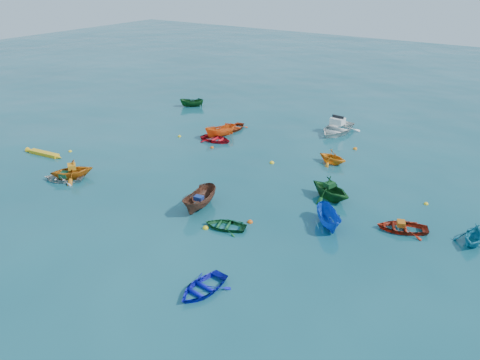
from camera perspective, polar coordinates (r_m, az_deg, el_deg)
The scene contains 31 objects.
ground at distance 30.45m, azimuth -5.25°, elevation -4.01°, with size 160.00×160.00×0.00m, color #0A3F4B.
dinghy_white_near at distance 37.13m, azimuth -20.68°, elevation -0.03°, with size 2.07×2.89×0.60m, color beige.
sampan_brown_mid at distance 30.99m, azimuth -4.85°, elevation -3.44°, with size 1.33×3.53×1.36m, color brown.
dinghy_blue_se at distance 23.81m, azimuth -4.58°, elevation -13.32°, with size 2.08×2.90×0.60m, color #0F14BF.
dinghy_orange_w at distance 37.19m, azimuth -19.68°, elevation 0.17°, with size 2.58×2.99×1.57m, color orange.
dinghy_green_e at distance 28.74m, azimuth -1.81°, elevation -5.81°, with size 1.85×2.59×0.54m, color #145728.
dinghy_cyan_se at distance 30.39m, azimuth 26.47°, elevation -6.89°, with size 2.11×2.44×1.29m, color teal.
dinghy_red_nw at distance 42.47m, azimuth -2.95°, elevation 4.75°, with size 2.12×2.96×0.61m, color red.
sampan_orange_n at distance 43.58m, azimuth -2.41°, elevation 5.30°, with size 1.17×3.10×1.20m, color orange.
dinghy_green_n at distance 32.67m, azimuth 10.86°, elevation -2.24°, with size 2.79×3.24×1.71m, color #114819.
dinghy_red_ne at distance 30.11m, azimuth 19.10°, elevation -5.80°, with size 2.13×2.98×0.62m, color #A4210D.
sampan_blue_far at distance 29.40m, azimuth 10.69°, elevation -5.52°, with size 1.16×3.09×1.19m, color blue.
dinghy_red_far at distance 45.52m, azimuth -0.58°, elevation 6.20°, with size 1.95×2.73×0.57m, color #C43810.
dinghy_orange_far at distance 38.43m, azimuth 11.13°, elevation 2.03°, with size 2.10×2.44×1.28m, color orange.
sampan_green_far at distance 53.20m, azimuth -5.89°, elevation 8.89°, with size 0.98×2.61×1.01m, color #104517.
kayak_yellow at distance 42.62m, azimuth -22.74°, elevation 2.83°, with size 0.54×3.68×0.37m, color gold, non-canonical shape.
motorboat_white at distance 45.54m, azimuth 11.69°, elevation 5.68°, with size 3.43×4.80×1.60m, color white.
tarp_green_a at distance 36.91m, azimuth -20.65°, elevation 0.63°, with size 0.71×0.54×0.34m, color #124A29.
tarp_blue_a at distance 30.49m, azimuth -5.04°, elevation -2.21°, with size 0.57×0.43×0.28m, color navy.
tarp_orange_a at distance 36.82m, azimuth -19.82°, elevation 1.55°, with size 0.75×0.56×0.36m, color orange.
tarp_green_b at distance 32.28m, azimuth 10.87°, elevation -0.56°, with size 0.69×0.52×0.33m, color #10411A.
tarp_orange_b at distance 29.87m, azimuth 19.04°, elevation -5.03°, with size 0.61×0.46×0.29m, color #BB5D13.
buoy_ye_a at distance 28.72m, azimuth -4.23°, elevation -5.91°, with size 0.36×0.36×0.36m, color yellow.
buoy_or_b at distance 29.27m, azimuth 1.23°, elevation -5.19°, with size 0.36×0.36×0.36m, color #EB550C.
buoy_ye_b at distance 42.58m, azimuth -20.00°, elevation 3.27°, with size 0.30×0.30×0.30m, color yellow.
buoy_or_c at distance 40.92m, azimuth -3.43°, elevation 3.93°, with size 0.31×0.31×0.31m, color #D34F0B.
buoy_ye_c at distance 37.79m, azimuth 3.90°, elevation 2.07°, with size 0.38×0.38×0.38m, color yellow.
buoy_or_d at distance 33.06m, azimuth 12.27°, elevation -2.03°, with size 0.38×0.38×0.38m, color #DE4D0C.
buoy_ye_d at distance 43.88m, azimuth -7.40°, elevation 5.25°, with size 0.32×0.32×0.32m, color yellow.
buoy_or_e at distance 41.77m, azimuth 13.85°, elevation 3.67°, with size 0.37×0.37×0.37m, color orange.
buoy_ye_e at distance 33.75m, azimuth 21.73°, elevation -2.76°, with size 0.30×0.30×0.30m, color yellow.
Camera 1 is at (17.03, -20.46, 14.78)m, focal length 35.00 mm.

